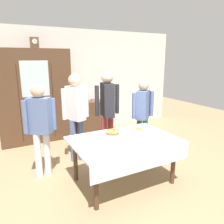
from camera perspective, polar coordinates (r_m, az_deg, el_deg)
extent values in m
plane|color=#997A56|center=(3.94, 1.43, -16.24)|extent=(12.00, 12.00, 0.00)
cube|color=silver|center=(5.89, -11.38, 7.54)|extent=(6.40, 0.10, 2.70)
cylinder|color=#4C3321|center=(3.03, -4.20, -18.55)|extent=(0.07, 0.07, 0.71)
cylinder|color=#4C3321|center=(3.70, 15.68, -12.66)|extent=(0.07, 0.07, 0.71)
cylinder|color=#4C3321|center=(3.70, -9.52, -12.27)|extent=(0.07, 0.07, 0.71)
cylinder|color=#4C3321|center=(4.27, 7.98, -8.55)|extent=(0.07, 0.07, 0.71)
cube|color=silver|center=(3.46, 3.14, -7.28)|extent=(1.62, 1.11, 0.03)
cube|color=silver|center=(3.10, 8.52, -12.82)|extent=(1.62, 0.01, 0.24)
cube|color=#4C3321|center=(5.44, -19.44, 3.77)|extent=(1.66, 0.45, 2.18)
cube|color=silver|center=(5.16, -19.43, 8.17)|extent=(0.60, 0.01, 0.79)
cube|color=black|center=(5.20, -22.91, 1.79)|extent=(0.01, 0.01, 1.75)
cube|color=black|center=(5.31, -15.07, 2.64)|extent=(0.01, 0.01, 1.75)
cube|color=brown|center=(5.39, -19.59, 16.64)|extent=(0.18, 0.10, 0.24)
cylinder|color=white|center=(5.34, -19.52, 16.99)|extent=(0.11, 0.01, 0.11)
cube|color=black|center=(5.34, -19.52, 17.15)|extent=(0.00, 0.00, 0.04)
cube|color=black|center=(5.34, -19.29, 17.01)|extent=(0.05, 0.00, 0.00)
cube|color=#4C3321|center=(6.03, -4.80, -1.07)|extent=(1.05, 0.35, 0.84)
cube|color=#B29333|center=(5.94, -4.88, 2.96)|extent=(0.16, 0.19, 0.02)
cube|color=#664C7A|center=(5.93, -4.89, 3.23)|extent=(0.13, 0.17, 0.04)
cylinder|color=silver|center=(3.58, -3.77, -6.23)|extent=(0.13, 0.13, 0.01)
cylinder|color=silver|center=(3.57, -3.78, -5.76)|extent=(0.08, 0.08, 0.05)
torus|color=silver|center=(3.59, -3.23, -5.62)|extent=(0.04, 0.01, 0.04)
cylinder|color=#47230F|center=(3.57, -3.79, -5.43)|extent=(0.06, 0.06, 0.01)
cylinder|color=silver|center=(3.37, 8.14, -7.66)|extent=(0.13, 0.13, 0.01)
cylinder|color=silver|center=(3.36, 8.16, -7.16)|extent=(0.08, 0.08, 0.05)
torus|color=silver|center=(3.38, 8.69, -7.00)|extent=(0.04, 0.01, 0.04)
cylinder|color=#47230F|center=(3.36, 8.18, -6.82)|extent=(0.06, 0.06, 0.01)
cylinder|color=white|center=(3.87, 10.98, -4.94)|extent=(0.13, 0.13, 0.01)
cylinder|color=white|center=(3.86, 11.00, -4.50)|extent=(0.08, 0.08, 0.05)
torus|color=white|center=(3.88, 11.44, -4.37)|extent=(0.04, 0.01, 0.04)
cylinder|color=white|center=(3.20, 5.08, -8.83)|extent=(0.13, 0.13, 0.01)
cylinder|color=white|center=(3.18, 5.09, -8.30)|extent=(0.08, 0.08, 0.05)
torus|color=white|center=(3.20, 5.67, -8.13)|extent=(0.04, 0.01, 0.04)
cylinder|color=#47230F|center=(3.18, 5.10, -7.94)|extent=(0.06, 0.06, 0.01)
cylinder|color=white|center=(3.61, 11.38, -6.32)|extent=(0.13, 0.13, 0.01)
cylinder|color=white|center=(3.60, 11.40, -5.85)|extent=(0.08, 0.08, 0.05)
torus|color=white|center=(3.62, 11.87, -5.71)|extent=(0.04, 0.01, 0.04)
cylinder|color=#9E7542|center=(3.66, 0.25, -5.39)|extent=(0.22, 0.22, 0.05)
torus|color=#9E7542|center=(3.66, 0.25, -5.02)|extent=(0.24, 0.24, 0.02)
cylinder|color=tan|center=(3.64, 0.72, -4.28)|extent=(0.04, 0.03, 0.12)
cylinder|color=tan|center=(3.65, 0.67, -4.21)|extent=(0.02, 0.02, 0.12)
cylinder|color=tan|center=(3.66, 0.51, -4.16)|extent=(0.02, 0.04, 0.12)
cylinder|color=white|center=(3.88, 6.86, -4.69)|extent=(0.28, 0.28, 0.01)
ellipsoid|color=#BC7F3D|center=(3.91, 7.45, -4.16)|extent=(0.07, 0.05, 0.04)
ellipsoid|color=#BC7F3D|center=(3.92, 6.54, -4.09)|extent=(0.07, 0.05, 0.04)
ellipsoid|color=#BC7F3D|center=(3.83, 6.28, -4.55)|extent=(0.07, 0.05, 0.04)
ellipsoid|color=#BC7F3D|center=(3.83, 7.56, -4.55)|extent=(0.07, 0.05, 0.04)
cube|color=silver|center=(2.96, 0.60, -10.73)|extent=(0.10, 0.01, 0.00)
ellipsoid|color=silver|center=(2.98, 1.54, -10.49)|extent=(0.03, 0.02, 0.01)
cube|color=silver|center=(3.36, -1.61, -7.67)|extent=(0.10, 0.01, 0.00)
ellipsoid|color=silver|center=(3.38, -0.77, -7.49)|extent=(0.03, 0.02, 0.01)
cube|color=silver|center=(3.21, 7.97, -8.83)|extent=(0.10, 0.01, 0.00)
ellipsoid|color=silver|center=(3.24, 8.77, -8.61)|extent=(0.03, 0.02, 0.01)
cylinder|color=#33704C|center=(4.61, 7.05, -6.40)|extent=(0.11, 0.11, 0.77)
cylinder|color=#33704C|center=(4.69, 8.56, -6.08)|extent=(0.11, 0.11, 0.77)
cube|color=slate|center=(4.47, 8.09, 1.90)|extent=(0.40, 0.38, 0.58)
sphere|color=tan|center=(4.40, 8.27, 6.91)|extent=(0.21, 0.21, 0.21)
cylinder|color=slate|center=(4.34, 5.74, 1.63)|extent=(0.08, 0.08, 0.52)
cylinder|color=slate|center=(4.60, 10.32, 2.16)|extent=(0.08, 0.08, 0.52)
cylinder|color=#933338|center=(4.42, -2.06, -6.57)|extent=(0.11, 0.11, 0.86)
cylinder|color=#933338|center=(4.48, -0.32, -6.26)|extent=(0.11, 0.11, 0.86)
cube|color=#232328|center=(4.25, -1.23, 3.18)|extent=(0.27, 0.39, 0.65)
sphere|color=#DBB293|center=(4.19, -1.27, 9.11)|extent=(0.23, 0.23, 0.23)
cylinder|color=#232328|center=(4.15, -3.95, 2.91)|extent=(0.08, 0.08, 0.58)
cylinder|color=#232328|center=(4.35, 1.36, 3.43)|extent=(0.08, 0.08, 0.58)
cylinder|color=slate|center=(4.32, -10.07, -7.41)|extent=(0.11, 0.11, 0.84)
cylinder|color=slate|center=(4.37, -8.19, -7.11)|extent=(0.11, 0.11, 0.84)
cube|color=silver|center=(4.14, -9.51, 2.27)|extent=(0.31, 0.41, 0.63)
sphere|color=#DBB293|center=(4.08, -9.75, 8.18)|extent=(0.23, 0.23, 0.23)
cylinder|color=silver|center=(4.08, -12.44, 1.96)|extent=(0.08, 0.08, 0.57)
cylinder|color=silver|center=(4.21, -6.68, 2.57)|extent=(0.08, 0.08, 0.57)
cylinder|color=silver|center=(3.91, -18.69, -10.77)|extent=(0.11, 0.11, 0.78)
cylinder|color=silver|center=(3.93, -16.51, -10.46)|extent=(0.11, 0.11, 0.78)
cube|color=slate|center=(3.70, -18.37, -0.91)|extent=(0.41, 0.37, 0.59)
sphere|color=tan|center=(3.62, -18.85, 5.20)|extent=(0.21, 0.21, 0.21)
cylinder|color=slate|center=(3.67, -21.74, -1.31)|extent=(0.08, 0.08, 0.53)
cylinder|color=slate|center=(3.74, -15.06, -0.52)|extent=(0.08, 0.08, 0.53)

